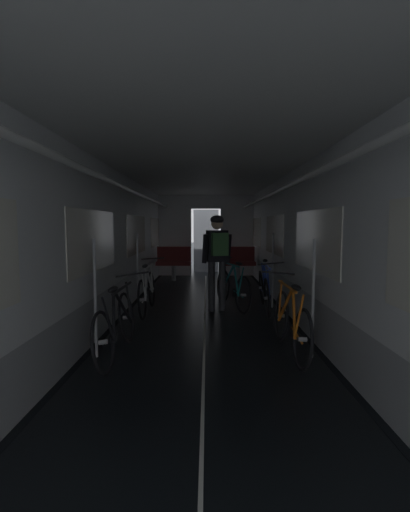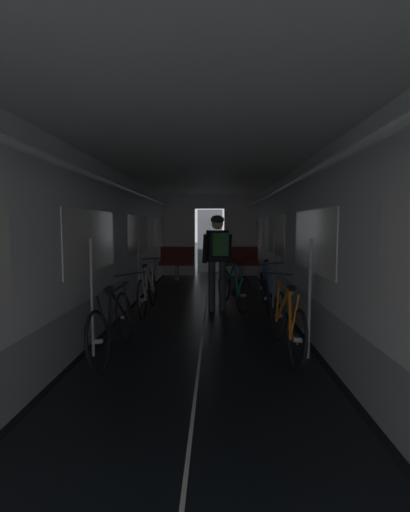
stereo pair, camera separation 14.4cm
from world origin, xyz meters
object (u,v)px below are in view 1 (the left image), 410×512
(bicycle_teal_in_aisle, at_px, (232,288))
(person_cyclist_aisle, at_px, (217,252))
(bicycle_orange, at_px, (290,322))
(bicycle_white, at_px, (147,291))
(bench_seat_far_left, at_px, (174,260))
(bicycle_blue, at_px, (264,290))
(bench_seat_far_right, at_px, (238,260))
(bicycle_black, at_px, (117,325))

(bicycle_teal_in_aisle, bearing_deg, person_cyclist_aisle, -138.70)
(bicycle_orange, xyz_separation_m, bicycle_white, (-2.07, 2.04, 0.00))
(bicycle_teal_in_aisle, bearing_deg, bicycle_white, -165.66)
(bench_seat_far_left, xyz_separation_m, bicycle_teal_in_aisle, (1.42, -3.40, -0.18))
(bench_seat_far_left, relative_size, bicycle_blue, 0.58)
(bench_seat_far_right, distance_m, bicycle_teal_in_aisle, 3.43)
(bench_seat_far_left, distance_m, bicycle_black, 5.94)
(bicycle_white, bearing_deg, person_cyclist_aisle, 6.24)
(bicycle_teal_in_aisle, bearing_deg, bicycle_blue, -21.56)
(bench_seat_far_left, relative_size, bench_seat_far_right, 1.00)
(bicycle_white, bearing_deg, bench_seat_far_right, 63.13)
(bicycle_blue, bearing_deg, person_cyclist_aisle, -177.68)
(bench_seat_far_right, bearing_deg, bicycle_black, -108.05)
(bicycle_white, height_order, bicycle_teal_in_aisle, same)
(person_cyclist_aisle, height_order, bicycle_teal_in_aisle, person_cyclist_aisle)
(bench_seat_far_left, xyz_separation_m, bench_seat_far_right, (1.80, 0.00, 0.00))
(bench_seat_far_right, bearing_deg, bicycle_orange, -88.54)
(bicycle_blue, distance_m, bicycle_orange, 2.21)
(bench_seat_far_left, bearing_deg, bicycle_black, -91.30)
(bench_seat_far_left, bearing_deg, bicycle_teal_in_aisle, -67.41)
(bench_seat_far_right, height_order, bicycle_orange, bench_seat_far_right)
(bench_seat_far_right, distance_m, bicycle_orange, 5.84)
(person_cyclist_aisle, xyz_separation_m, bicycle_teal_in_aisle, (0.29, 0.26, -0.69))
(bicycle_orange, height_order, bicycle_teal_in_aisle, bicycle_orange)
(bicycle_orange, distance_m, bicycle_white, 2.91)
(bicycle_black, distance_m, bicycle_white, 2.14)
(bench_seat_far_left, xyz_separation_m, bicycle_blue, (1.98, -3.63, -0.19))
(bench_seat_far_right, relative_size, person_cyclist_aisle, 0.57)
(bicycle_blue, bearing_deg, bench_seat_far_right, 92.84)
(bench_seat_far_left, xyz_separation_m, bicycle_black, (-0.13, -5.94, -0.19))
(bicycle_black, distance_m, bicycle_teal_in_aisle, 2.97)
(bicycle_black, relative_size, bicycle_teal_in_aisle, 1.04)
(bicycle_white, xyz_separation_m, bicycle_teal_in_aisle, (1.54, 0.39, -0.00))
(bicycle_white, distance_m, bicycle_teal_in_aisle, 1.59)
(bicycle_black, relative_size, bicycle_white, 1.00)
(bicycle_blue, bearing_deg, bicycle_black, -132.49)
(bench_seat_far_left, relative_size, bicycle_orange, 0.58)
(bicycle_white, bearing_deg, bicycle_orange, -44.53)
(bench_seat_far_right, xyz_separation_m, bicycle_black, (-1.93, -5.94, -0.19))
(bicycle_black, bearing_deg, person_cyclist_aisle, 61.05)
(bicycle_black, height_order, bicycle_white, bicycle_black)
(bench_seat_far_right, height_order, bicycle_white, bench_seat_far_right)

